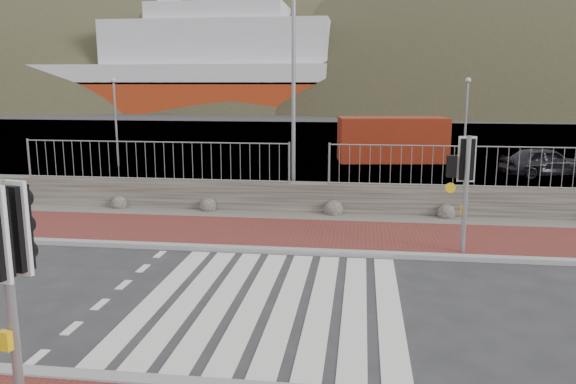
# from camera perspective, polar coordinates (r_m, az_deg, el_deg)

# --- Properties ---
(ground) EXTENTS (220.00, 220.00, 0.00)m
(ground) POSITION_cam_1_polar(r_m,az_deg,el_deg) (10.28, -1.76, -11.16)
(ground) COLOR #28282B
(ground) RESTS_ON ground
(sidewalk_far) EXTENTS (40.00, 3.00, 0.08)m
(sidewalk_far) POSITION_cam_1_polar(r_m,az_deg,el_deg) (14.50, 1.12, -4.35)
(sidewalk_far) COLOR maroon
(sidewalk_far) RESTS_ON ground
(kerb_far) EXTENTS (40.00, 0.25, 0.12)m
(kerb_far) POSITION_cam_1_polar(r_m,az_deg,el_deg) (13.07, 0.37, -6.04)
(kerb_far) COLOR gray
(kerb_far) RESTS_ON ground
(zebra_crossing) EXTENTS (4.62, 5.60, 0.01)m
(zebra_crossing) POSITION_cam_1_polar(r_m,az_deg,el_deg) (10.28, -1.76, -11.13)
(zebra_crossing) COLOR silver
(zebra_crossing) RESTS_ON ground
(gravel_strip) EXTENTS (40.00, 1.50, 0.06)m
(gravel_strip) POSITION_cam_1_polar(r_m,az_deg,el_deg) (16.43, 1.90, -2.56)
(gravel_strip) COLOR #59544C
(gravel_strip) RESTS_ON ground
(stone_wall) EXTENTS (40.00, 0.60, 0.90)m
(stone_wall) POSITION_cam_1_polar(r_m,az_deg,el_deg) (17.11, 2.18, -0.57)
(stone_wall) COLOR #423D36
(stone_wall) RESTS_ON ground
(railing) EXTENTS (18.07, 0.07, 1.22)m
(railing) POSITION_cam_1_polar(r_m,az_deg,el_deg) (16.75, 2.16, 3.93)
(railing) COLOR gray
(railing) RESTS_ON stone_wall
(quay) EXTENTS (120.00, 40.00, 0.50)m
(quay) POSITION_cam_1_polar(r_m,az_deg,el_deg) (37.53, 5.16, 5.01)
(quay) COLOR #4C4C4F
(quay) RESTS_ON ground
(water) EXTENTS (220.00, 50.00, 0.05)m
(water) POSITION_cam_1_polar(r_m,az_deg,el_deg) (72.42, 6.38, 7.85)
(water) COLOR #3F4C54
(water) RESTS_ON ground
(ferry) EXTENTS (50.00, 16.00, 20.00)m
(ferry) POSITION_cam_1_polar(r_m,az_deg,el_deg) (81.63, -11.41, 11.82)
(ferry) COLOR #992C10
(ferry) RESTS_ON ground
(hills_backdrop) EXTENTS (254.00, 90.00, 100.00)m
(hills_backdrop) POSITION_cam_1_polar(r_m,az_deg,el_deg) (101.09, 10.26, -4.65)
(hills_backdrop) COLOR #2E321E
(hills_backdrop) RESTS_ON ground
(traffic_signal_near) EXTENTS (0.45, 0.33, 2.86)m
(traffic_signal_near) POSITION_cam_1_polar(r_m,az_deg,el_deg) (6.90, -26.73, -5.46)
(traffic_signal_near) COLOR gray
(traffic_signal_near) RESTS_ON ground
(traffic_signal_far) EXTENTS (0.65, 0.24, 2.74)m
(traffic_signal_far) POSITION_cam_1_polar(r_m,az_deg,el_deg) (13.12, 17.58, 2.18)
(traffic_signal_far) COLOR gray
(traffic_signal_far) RESTS_ON ground
(streetlight) EXTENTS (1.56, 0.32, 7.34)m
(streetlight) POSITION_cam_1_polar(r_m,az_deg,el_deg) (17.60, 0.98, 11.82)
(streetlight) COLOR gray
(streetlight) RESTS_ON ground
(shipping_container) EXTENTS (5.56, 2.92, 2.21)m
(shipping_container) POSITION_cam_1_polar(r_m,az_deg,el_deg) (28.76, 10.52, 5.28)
(shipping_container) COLOR maroon
(shipping_container) RESTS_ON ground
(car_a) EXTENTS (3.90, 2.39, 1.24)m
(car_a) POSITION_cam_1_polar(r_m,az_deg,el_deg) (26.06, 24.63, 2.81)
(car_a) COLOR black
(car_a) RESTS_ON ground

